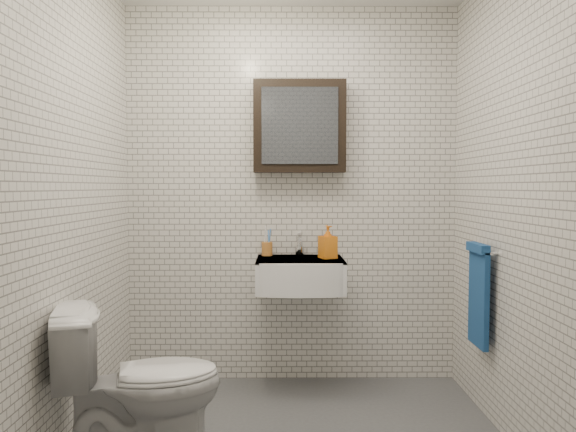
{
  "coord_description": "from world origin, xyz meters",
  "views": [
    {
      "loc": [
        -0.05,
        -2.77,
        1.31
      ],
      "look_at": [
        -0.03,
        0.45,
        1.14
      ],
      "focal_mm": 35.0,
      "sensor_mm": 36.0,
      "label": 1
    }
  ],
  "objects": [
    {
      "name": "toilet",
      "position": [
        -0.73,
        -0.17,
        0.38
      ],
      "size": [
        0.83,
        0.61,
        0.76
      ],
      "primitive_type": "imported",
      "rotation": [
        0.0,
        0.0,
        1.84
      ],
      "color": "white",
      "rests_on": "ground"
    },
    {
      "name": "mirror_cabinet",
      "position": [
        0.05,
        0.93,
        1.7
      ],
      "size": [
        0.6,
        0.15,
        0.6
      ],
      "color": "black",
      "rests_on": "room_shell"
    },
    {
      "name": "faucet",
      "position": [
        0.05,
        0.93,
        0.92
      ],
      "size": [
        0.06,
        0.2,
        0.15
      ],
      "color": "silver",
      "rests_on": "washbasin"
    },
    {
      "name": "towel_rail",
      "position": [
        1.04,
        0.35,
        0.72
      ],
      "size": [
        0.09,
        0.3,
        0.58
      ],
      "color": "silver",
      "rests_on": "room_shell"
    },
    {
      "name": "washbasin",
      "position": [
        0.05,
        0.73,
        0.76
      ],
      "size": [
        0.55,
        0.5,
        0.2
      ],
      "color": "white",
      "rests_on": "room_shell"
    },
    {
      "name": "toothbrush_cup",
      "position": [
        -0.16,
        0.94,
        0.9
      ],
      "size": [
        0.08,
        0.08,
        0.2
      ],
      "rotation": [
        0.0,
        0.0,
        -0.11
      ],
      "color": "#B7702D",
      "rests_on": "washbasin"
    },
    {
      "name": "room_shell",
      "position": [
        0.0,
        0.0,
        1.47
      ],
      "size": [
        2.22,
        2.02,
        2.51
      ],
      "color": "silver",
      "rests_on": "ground"
    },
    {
      "name": "soap_bottle",
      "position": [
        0.23,
        0.79,
        0.96
      ],
      "size": [
        0.13,
        0.13,
        0.21
      ],
      "primitive_type": "imported",
      "rotation": [
        0.0,
        0.0,
        0.4
      ],
      "color": "orange",
      "rests_on": "washbasin"
    }
  ]
}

